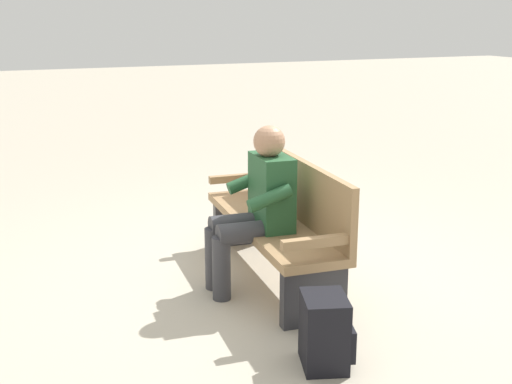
% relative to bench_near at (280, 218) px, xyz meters
% --- Properties ---
extents(ground_plane, '(40.00, 40.00, 0.00)m').
position_rel_bench_near_xyz_m(ground_plane, '(0.01, 0.07, -0.46)').
color(ground_plane, '#B7AD99').
extents(bench_near, '(1.83, 0.62, 0.90)m').
position_rel_bench_near_xyz_m(bench_near, '(0.00, 0.00, 0.00)').
color(bench_near, '#9E7A51').
rests_on(bench_near, ground).
extents(person_seated, '(0.59, 0.60, 1.18)m').
position_rel_bench_near_xyz_m(person_seated, '(-0.13, 0.24, 0.17)').
color(person_seated, '#23512D').
rests_on(person_seated, ground).
extents(backpack, '(0.36, 0.35, 0.42)m').
position_rel_bench_near_xyz_m(backpack, '(-1.27, 0.32, -0.25)').
color(backpack, black).
rests_on(backpack, ground).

